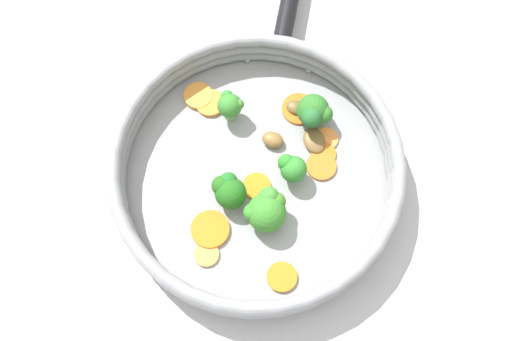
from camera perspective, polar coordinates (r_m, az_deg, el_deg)
The scene contains 23 objects.
ground_plane at distance 0.72m, azimuth 0.00°, elevation -0.82°, with size 4.00×4.00×0.00m, color #BBBBC1.
skillet at distance 0.71m, azimuth 0.00°, elevation -0.62°, with size 0.32×0.32×0.01m, color #939699.
skillet_rim_wall at distance 0.68m, azimuth 0.00°, elevation 0.25°, with size 0.34×0.34×0.05m.
skillet_rivet_left at distance 0.76m, azimuth 4.96°, elevation 9.62°, with size 0.01×0.01×0.01m, color #8F9A98.
skillet_rivet_right at distance 0.77m, azimuth -0.82°, elevation 10.56°, with size 0.01×0.01×0.01m, color #97939C.
carrot_slice_0 at distance 0.68m, azimuth -4.73°, elevation -7.97°, with size 0.03×0.03×0.00m, color #F28A42.
carrot_slice_1 at distance 0.74m, azimuth -4.39°, elevation 6.43°, with size 0.04×0.04×0.01m, color orange.
carrot_slice_2 at distance 0.73m, azimuth 6.67°, elevation 3.00°, with size 0.03×0.03×0.00m, color orange.
carrot_slice_3 at distance 0.71m, azimuth 6.24°, elevation 0.43°, with size 0.04×0.04×0.00m, color orange.
carrot_slice_4 at distance 0.70m, azimuth 0.07°, elevation -1.52°, with size 0.03×0.03×0.00m, color orange.
carrot_slice_5 at distance 0.72m, azimuth 6.44°, elevation 1.57°, with size 0.03×0.03×0.00m, color orange.
carrot_slice_6 at distance 0.67m, azimuth 2.48°, elevation -10.09°, with size 0.03×0.03×0.00m, color orange.
carrot_slice_7 at distance 0.74m, azimuth 4.09°, elevation 5.88°, with size 0.04×0.04×0.00m, color orange.
carrot_slice_8 at distance 0.69m, azimuth -4.39°, elevation -5.61°, with size 0.04×0.04×0.01m, color orange.
carrot_slice_9 at distance 0.75m, azimuth -5.54°, elevation 7.09°, with size 0.04×0.04×0.01m, color orange.
broccoli_floret_0 at distance 0.71m, azimuth -2.49°, elevation 6.20°, with size 0.03×0.03×0.04m.
broccoli_floret_1 at distance 0.71m, azimuth 5.55°, elevation 5.56°, with size 0.04×0.04×0.04m.
broccoli_floret_2 at distance 0.67m, azimuth 1.00°, elevation -3.80°, with size 0.05×0.05×0.05m.
broccoli_floret_3 at distance 0.68m, azimuth -2.60°, elevation -1.92°, with size 0.04×0.04×0.04m.
broccoli_floret_4 at distance 0.69m, azimuth 3.39°, elevation 0.25°, with size 0.04×0.03×0.04m.
mushroom_piece_0 at distance 0.74m, azimuth 3.80°, elevation 6.00°, with size 0.02×0.02×0.01m, color brown.
mushroom_piece_1 at distance 0.72m, azimuth 1.62°, elevation 2.95°, with size 0.03×0.02×0.01m, color olive.
mushroom_piece_2 at distance 0.72m, azimuth 5.57°, elevation 2.86°, with size 0.03×0.03×0.01m, color brown.
Camera 1 is at (0.10, -0.22, 0.68)m, focal length 42.00 mm.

